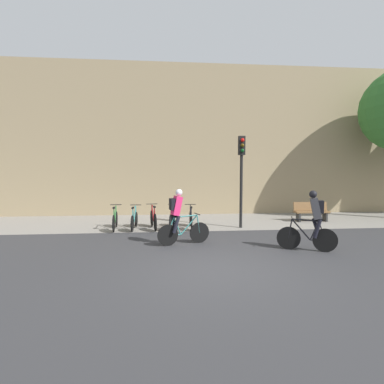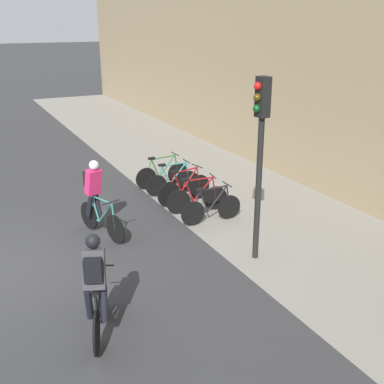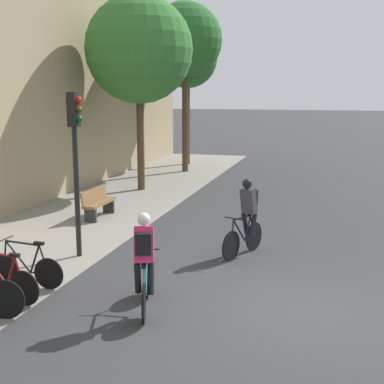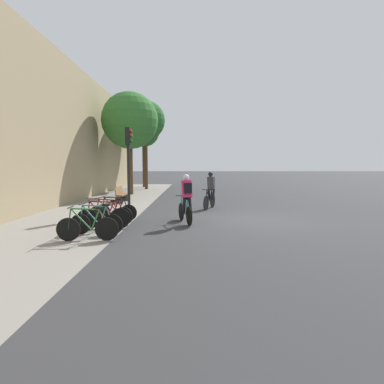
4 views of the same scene
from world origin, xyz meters
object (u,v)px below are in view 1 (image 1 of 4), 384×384
Objects in this scene: parked_bike_2 at (153,219)px; parked_bike_3 at (172,219)px; parked_bike_1 at (134,220)px; parked_bike_4 at (191,219)px; cyclist_pink at (179,215)px; cyclist_grey at (313,219)px; parked_bike_0 at (115,220)px; bench at (311,211)px; traffic_light_pole at (241,165)px.

parked_bike_2 reaches higher than parked_bike_3.
parked_bike_1 is 0.96× the size of parked_bike_2.
parked_bike_2 is 1.05× the size of parked_bike_4.
parked_bike_1 is (-1.66, 2.68, -0.56)m from cyclist_pink.
cyclist_grey is 6.10m from parked_bike_2.
parked_bike_0 is 1.01× the size of parked_bike_2.
parked_bike_1 is at bearing -171.92° from bench.
cyclist_pink is 1.05× the size of parked_bike_2.
parked_bike_3 is 1.02× the size of bench.
parked_bike_1 is 0.99× the size of parked_bike_3.
parked_bike_4 is at bearing 177.49° from traffic_light_pole.
parked_bike_3 is 1.01× the size of parked_bike_4.
parked_bike_2 is at bearing 0.04° from parked_bike_0.
traffic_light_pole is at bearing -2.51° from parked_bike_4.
bench is (7.98, 1.13, 0.08)m from parked_bike_1.
cyclist_pink is at bearing -148.89° from bench.
parked_bike_2 is (-0.90, 2.68, -0.54)m from cyclist_pink.
cyclist_grey reaches higher than parked_bike_2.
cyclist_pink reaches higher than parked_bike_4.
traffic_light_pole is at bearing -1.46° from parked_bike_2.
parked_bike_0 is 1.05× the size of parked_bike_1.
parked_bike_3 is (1.52, 0.00, 0.01)m from parked_bike_1.
parked_bike_1 is at bearing 180.00° from parked_bike_4.
parked_bike_3 reaches higher than parked_bike_1.
parked_bike_3 is 0.76m from parked_bike_4.
bench is (6.32, 3.81, -0.48)m from cyclist_pink.
traffic_light_pole reaches higher than cyclist_grey.
parked_bike_2 is 7.30m from bench.
parked_bike_4 is 1.01× the size of bench.
parked_bike_2 is (1.52, 0.00, 0.01)m from parked_bike_0.
parked_bike_1 is 4.86m from traffic_light_pole.
cyclist_grey reaches higher than parked_bike_4.
parked_bike_0 is 2.28m from parked_bike_3.
cyclist_grey is 1.10× the size of parked_bike_4.
traffic_light_pole reaches higher than parked_bike_1.
parked_bike_1 is 1.00× the size of parked_bike_4.
parked_bike_1 is 1.01× the size of bench.
parked_bike_3 is (-0.14, 2.68, -0.55)m from cyclist_pink.
parked_bike_3 is at bearing 0.01° from parked_bike_0.
cyclist_pink reaches higher than parked_bike_0.
traffic_light_pole reaches higher than parked_bike_3.
parked_bike_2 is at bearing -171.09° from bench.
bench is at bearing 8.91° from parked_bike_2.
parked_bike_2 reaches higher than parked_bike_1.
cyclist_grey reaches higher than parked_bike_0.
parked_bike_4 is at bearing -168.76° from bench.
cyclist_pink is 2.88m from parked_bike_2.
parked_bike_1 is 1.52m from parked_bike_3.
cyclist_pink reaches higher than parked_bike_1.
parked_bike_2 reaches higher than parked_bike_0.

